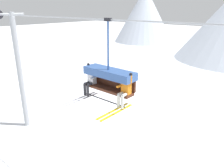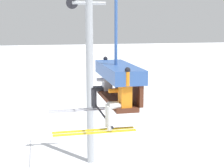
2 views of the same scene
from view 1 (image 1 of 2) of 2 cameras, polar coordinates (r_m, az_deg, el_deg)
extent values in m
cone|color=silver|center=(57.73, 8.46, 17.39)|extent=(14.78, 14.78, 13.07)
cylinder|color=#9EA3A8|center=(16.40, -22.91, 2.60)|extent=(0.36, 0.36, 8.11)
cylinder|color=#9EA3A8|center=(15.83, -24.82, 16.23)|extent=(0.16, 1.60, 0.16)
cylinder|color=#9EA3A8|center=(8.96, -7.50, 16.63)|extent=(17.29, 0.05, 0.05)
cube|color=#512819|center=(8.59, -0.96, -1.36)|extent=(2.17, 0.48, 0.10)
cube|color=#512819|center=(8.70, 0.26, 0.83)|extent=(2.17, 0.08, 0.45)
cube|color=#335699|center=(8.43, -0.71, 2.89)|extent=(2.21, 0.68, 0.30)
cylinder|color=black|center=(8.50, -2.38, -4.02)|extent=(2.17, 0.04, 0.04)
cylinder|color=#335699|center=(8.15, -1.02, 9.84)|extent=(0.07, 0.07, 1.79)
cube|color=black|center=(8.04, -1.06, 16.48)|extent=(0.28, 0.12, 0.12)
cube|color=silver|center=(9.06, -5.27, 1.76)|extent=(0.32, 0.22, 0.52)
sphere|color=maroon|center=(8.96, -5.34, 3.94)|extent=(0.22, 0.22, 0.22)
ellipsoid|color=black|center=(8.90, -5.81, 3.81)|extent=(0.17, 0.04, 0.08)
cylinder|color=#2D2D33|center=(9.08, -6.39, 0.29)|extent=(0.11, 0.34, 0.11)
cylinder|color=#2D2D33|center=(8.96, -5.62, 0.05)|extent=(0.11, 0.34, 0.11)
cylinder|color=#2D2D33|center=(9.06, -7.12, -1.41)|extent=(0.11, 0.11, 0.48)
cylinder|color=#2D2D33|center=(8.94, -6.35, -1.67)|extent=(0.11, 0.11, 0.48)
cube|color=#B2B2BC|center=(8.99, -8.44, -3.64)|extent=(0.09, 1.70, 0.02)
cube|color=#B2B2BC|center=(8.86, -7.69, -3.94)|extent=(0.09, 1.70, 0.02)
cylinder|color=silver|center=(9.10, -6.16, 4.09)|extent=(0.09, 0.09, 0.30)
sphere|color=black|center=(9.05, -6.20, 5.13)|extent=(0.11, 0.11, 0.11)
cylinder|color=silver|center=(8.82, -5.13, 1.54)|extent=(0.09, 0.30, 0.09)
cube|color=orange|center=(7.94, 3.76, -0.80)|extent=(0.32, 0.22, 0.52)
sphere|color=maroon|center=(7.82, 3.82, 1.67)|extent=(0.22, 0.22, 0.22)
ellipsoid|color=black|center=(7.74, 3.36, 1.50)|extent=(0.17, 0.04, 0.08)
cylinder|color=silver|center=(7.94, 2.48, -2.47)|extent=(0.11, 0.34, 0.11)
cylinder|color=silver|center=(7.84, 3.48, -2.78)|extent=(0.11, 0.34, 0.11)
cylinder|color=silver|center=(7.91, 1.68, -4.43)|extent=(0.11, 0.11, 0.48)
cylinder|color=silver|center=(7.81, 2.68, -4.77)|extent=(0.11, 0.11, 0.48)
cube|color=gold|center=(7.83, 0.27, -7.04)|extent=(0.09, 1.70, 0.02)
cube|color=gold|center=(7.72, 1.27, -7.42)|extent=(0.09, 1.70, 0.02)
cylinder|color=orange|center=(7.92, 2.03, -0.51)|extent=(0.09, 0.30, 0.09)
cylinder|color=orange|center=(7.72, 4.92, 1.32)|extent=(0.09, 0.09, 0.30)
sphere|color=black|center=(7.67, 4.96, 2.53)|extent=(0.11, 0.11, 0.11)
camera|label=2|loc=(4.89, 64.34, -7.34)|focal=55.00mm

